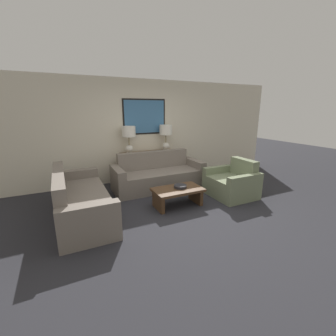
% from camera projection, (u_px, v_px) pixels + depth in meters
% --- Properties ---
extents(ground_plane, '(20.00, 20.00, 0.00)m').
position_uv_depth(ground_plane, '(189.00, 211.00, 4.31)').
color(ground_plane, '#28282D').
extents(back_wall, '(8.35, 0.12, 2.65)m').
position_uv_depth(back_wall, '(144.00, 131.00, 6.08)').
color(back_wall, beige).
rests_on(back_wall, ground_plane).
extents(console_table, '(1.47, 0.40, 0.80)m').
position_uv_depth(console_table, '(149.00, 166.00, 6.07)').
color(console_table, brown).
rests_on(console_table, ground_plane).
extents(table_lamp_left, '(0.34, 0.34, 0.69)m').
position_uv_depth(table_lamp_left, '(129.00, 135.00, 5.63)').
color(table_lamp_left, silver).
rests_on(table_lamp_left, console_table).
extents(table_lamp_right, '(0.34, 0.34, 0.69)m').
position_uv_depth(table_lamp_right, '(166.00, 133.00, 6.07)').
color(table_lamp_right, silver).
rests_on(table_lamp_right, console_table).
extents(couch_by_back_wall, '(2.20, 0.87, 0.87)m').
position_uv_depth(couch_by_back_wall, '(158.00, 176.00, 5.54)').
color(couch_by_back_wall, slate).
rests_on(couch_by_back_wall, ground_plane).
extents(couch_by_side, '(0.87, 2.20, 0.87)m').
position_uv_depth(couch_by_side, '(80.00, 201.00, 4.04)').
color(couch_by_side, slate).
rests_on(couch_by_side, ground_plane).
extents(coffee_table, '(0.98, 0.58, 0.37)m').
position_uv_depth(coffee_table, '(178.00, 193.00, 4.50)').
color(coffee_table, '#4C331E').
rests_on(coffee_table, ground_plane).
extents(decorative_bowl, '(0.26, 0.26, 0.06)m').
position_uv_depth(decorative_bowl, '(180.00, 186.00, 4.51)').
color(decorative_bowl, '#232328').
rests_on(decorative_bowl, coffee_table).
extents(armchair_near_back_wall, '(0.88, 0.98, 0.81)m').
position_uv_depth(armchair_near_back_wall, '(232.00, 183.00, 5.04)').
color(armchair_near_back_wall, '#707A5B').
rests_on(armchair_near_back_wall, ground_plane).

